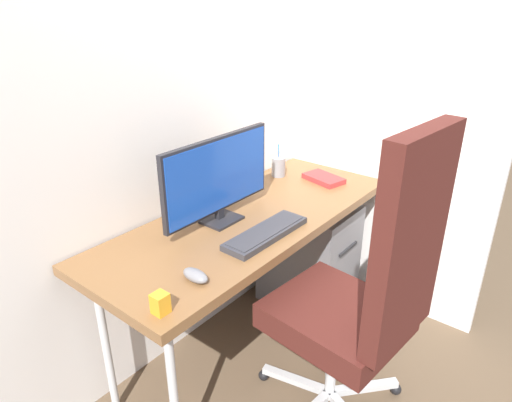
% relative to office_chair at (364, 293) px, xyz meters
% --- Properties ---
extents(ground_plane, '(8.00, 8.00, 0.00)m').
position_rel_office_chair_xyz_m(ground_plane, '(0.09, 0.61, -0.64)').
color(ground_plane, brown).
extents(wall_back, '(2.42, 0.04, 2.80)m').
position_rel_office_chair_xyz_m(wall_back, '(0.09, 0.94, 0.76)').
color(wall_back, white).
rests_on(wall_back, ground_plane).
extents(wall_side_right, '(0.04, 1.46, 2.80)m').
position_rel_office_chair_xyz_m(wall_side_right, '(0.89, 0.49, 0.76)').
color(wall_side_right, white).
rests_on(wall_side_right, ground_plane).
extents(desk, '(1.55, 0.60, 0.74)m').
position_rel_office_chair_xyz_m(desk, '(0.09, 0.61, 0.05)').
color(desk, brown).
rests_on(desk, ground_plane).
extents(office_chair, '(0.63, 0.65, 1.29)m').
position_rel_office_chair_xyz_m(office_chair, '(0.00, 0.00, 0.00)').
color(office_chair, black).
rests_on(office_chair, ground_plane).
extents(filing_cabinet, '(0.37, 0.48, 0.61)m').
position_rel_office_chair_xyz_m(filing_cabinet, '(0.59, 0.60, -0.34)').
color(filing_cabinet, slate).
rests_on(filing_cabinet, ground_plane).
extents(monitor, '(0.61, 0.13, 0.38)m').
position_rel_office_chair_xyz_m(monitor, '(-0.04, 0.68, 0.30)').
color(monitor, black).
rests_on(monitor, desk).
extents(keyboard, '(0.42, 0.13, 0.03)m').
position_rel_office_chair_xyz_m(keyboard, '(-0.02, 0.44, 0.11)').
color(keyboard, '#333338').
rests_on(keyboard, desk).
extents(mouse, '(0.06, 0.11, 0.04)m').
position_rel_office_chair_xyz_m(mouse, '(-0.43, 0.43, 0.12)').
color(mouse, slate).
rests_on(mouse, desk).
extents(pen_holder, '(0.07, 0.07, 0.17)m').
position_rel_office_chair_xyz_m(pen_holder, '(0.56, 0.80, 0.15)').
color(pen_holder, gray).
rests_on(pen_holder, desk).
extents(notebook, '(0.17, 0.23, 0.03)m').
position_rel_office_chair_xyz_m(notebook, '(0.65, 0.57, 0.11)').
color(notebook, '#B23333').
rests_on(notebook, desk).
extents(desk_clamp_accessory, '(0.05, 0.05, 0.07)m').
position_rel_office_chair_xyz_m(desk_clamp_accessory, '(-0.62, 0.39, 0.13)').
color(desk_clamp_accessory, orange).
rests_on(desk_clamp_accessory, desk).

